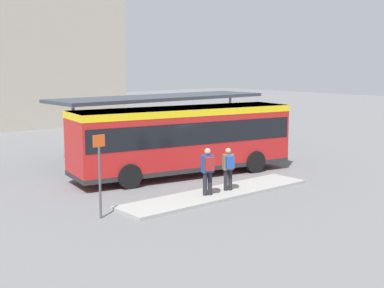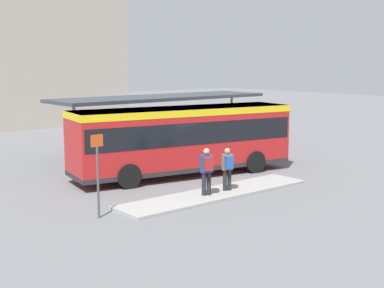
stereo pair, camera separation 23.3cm
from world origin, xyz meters
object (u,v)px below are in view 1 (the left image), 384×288
Objects in this scene: bicycle_black at (248,142)px; platform_sign at (100,172)px; city_bus at (184,136)px; pedestrian_companion at (208,169)px; pedestrian_waiting at (228,166)px; bicycle_yellow at (245,139)px.

bicycle_black is 0.54× the size of platform_sign.
bicycle_black is (8.13, 3.67, -1.48)m from city_bus.
platform_sign reaches higher than pedestrian_companion.
pedestrian_waiting is 0.94× the size of bicycle_yellow.
city_bus is at bearing 115.39° from bicycle_yellow.
bicycle_yellow is at bearing -24.84° from pedestrian_waiting.
city_bus is 4.38m from pedestrian_companion.
platform_sign is at bearing -62.82° from bicycle_black.
bicycle_yellow is 17.02m from platform_sign.
pedestrian_companion is at bearing 116.88° from pedestrian_waiting.
pedestrian_companion reaches higher than bicycle_black.
pedestrian_waiting is 12.53m from bicycle_yellow.
bicycle_yellow reaches higher than bicycle_black.
pedestrian_companion reaches higher than pedestrian_waiting.
pedestrian_companion is 1.01× the size of bicycle_yellow.
city_bus reaches higher than pedestrian_waiting.
bicycle_yellow is (9.45, 8.21, -0.70)m from pedestrian_waiting.
bicycle_yellow is 0.64× the size of platform_sign.
pedestrian_waiting is (-0.85, -3.79, -0.73)m from city_bus.
pedestrian_waiting is 1.11× the size of bicycle_black.
platform_sign is (-15.03, -7.88, 1.17)m from bicycle_yellow.
bicycle_yellow is at bearing -28.99° from pedestrian_companion.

